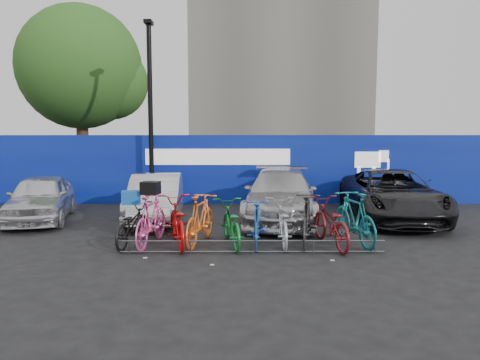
{
  "coord_description": "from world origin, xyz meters",
  "views": [
    {
      "loc": [
        -0.3,
        -10.24,
        2.66
      ],
      "look_at": [
        -0.24,
        2.0,
        1.28
      ],
      "focal_mm": 35.0,
      "sensor_mm": 36.0,
      "label": 1
    }
  ],
  "objects_px": {
    "tree": "(86,71)",
    "car_1": "(156,198)",
    "car_0": "(41,198)",
    "bike_4": "(231,224)",
    "lamppost": "(150,109)",
    "bike_3": "(200,219)",
    "car_3": "(392,195)",
    "bike_6": "(281,222)",
    "bike_rack": "(252,246)",
    "bike_2": "(177,222)",
    "bike_7": "(307,220)",
    "bike_5": "(257,224)",
    "car_2": "(280,195)",
    "bike_1": "(151,220)",
    "bike_8": "(330,223)",
    "bike_9": "(354,218)",
    "bike_0": "(132,225)"
  },
  "relations": [
    {
      "from": "lamppost",
      "to": "bike_3",
      "type": "bearing_deg",
      "value": -68.5
    },
    {
      "from": "car_0",
      "to": "bike_2",
      "type": "relative_size",
      "value": 1.85
    },
    {
      "from": "car_1",
      "to": "car_2",
      "type": "bearing_deg",
      "value": -3.27
    },
    {
      "from": "lamppost",
      "to": "bike_3",
      "type": "relative_size",
      "value": 3.17
    },
    {
      "from": "tree",
      "to": "bike_6",
      "type": "bearing_deg",
      "value": -52.81
    },
    {
      "from": "bike_0",
      "to": "bike_1",
      "type": "bearing_deg",
      "value": -178.24
    },
    {
      "from": "bike_4",
      "to": "bike_6",
      "type": "relative_size",
      "value": 1.0
    },
    {
      "from": "bike_9",
      "to": "lamppost",
      "type": "bearing_deg",
      "value": -55.6
    },
    {
      "from": "car_3",
      "to": "bike_3",
      "type": "distance_m",
      "value": 6.09
    },
    {
      "from": "car_3",
      "to": "bike_2",
      "type": "bearing_deg",
      "value": -148.19
    },
    {
      "from": "tree",
      "to": "bike_1",
      "type": "xyz_separation_m",
      "value": [
        4.53,
        -9.97,
        -4.48
      ]
    },
    {
      "from": "bike_5",
      "to": "bike_6",
      "type": "relative_size",
      "value": 0.88
    },
    {
      "from": "car_1",
      "to": "bike_8",
      "type": "distance_m",
      "value": 5.35
    },
    {
      "from": "lamppost",
      "to": "car_1",
      "type": "bearing_deg",
      "value": -77.12
    },
    {
      "from": "bike_2",
      "to": "bike_7",
      "type": "bearing_deg",
      "value": 167.58
    },
    {
      "from": "car_1",
      "to": "bike_4",
      "type": "distance_m",
      "value": 3.65
    },
    {
      "from": "car_0",
      "to": "bike_7",
      "type": "height_order",
      "value": "car_0"
    },
    {
      "from": "bike_3",
      "to": "bike_8",
      "type": "relative_size",
      "value": 0.94
    },
    {
      "from": "bike_0",
      "to": "bike_3",
      "type": "bearing_deg",
      "value": -168.3
    },
    {
      "from": "bike_2",
      "to": "bike_4",
      "type": "height_order",
      "value": "bike_2"
    },
    {
      "from": "bike_7",
      "to": "bike_9",
      "type": "bearing_deg",
      "value": -166.05
    },
    {
      "from": "car_0",
      "to": "bike_6",
      "type": "xyz_separation_m",
      "value": [
        6.63,
        -2.77,
        -0.15
      ]
    },
    {
      "from": "car_1",
      "to": "car_3",
      "type": "relative_size",
      "value": 0.78
    },
    {
      "from": "tree",
      "to": "bike_3",
      "type": "height_order",
      "value": "tree"
    },
    {
      "from": "car_0",
      "to": "bike_4",
      "type": "bearing_deg",
      "value": -40.07
    },
    {
      "from": "bike_rack",
      "to": "car_3",
      "type": "bearing_deg",
      "value": 42.13
    },
    {
      "from": "car_3",
      "to": "bike_8",
      "type": "bearing_deg",
      "value": -123.19
    },
    {
      "from": "car_2",
      "to": "tree",
      "type": "bearing_deg",
      "value": 144.05
    },
    {
      "from": "bike_4",
      "to": "bike_9",
      "type": "height_order",
      "value": "bike_9"
    },
    {
      "from": "car_2",
      "to": "bike_4",
      "type": "bearing_deg",
      "value": -108.68
    },
    {
      "from": "car_3",
      "to": "bike_3",
      "type": "xyz_separation_m",
      "value": [
        -5.32,
        -2.96,
        -0.13
      ]
    },
    {
      "from": "lamppost",
      "to": "bike_2",
      "type": "height_order",
      "value": "lamppost"
    },
    {
      "from": "bike_8",
      "to": "bike_4",
      "type": "bearing_deg",
      "value": -12.69
    },
    {
      "from": "car_0",
      "to": "car_3",
      "type": "xyz_separation_m",
      "value": [
        10.1,
        0.19,
        0.05
      ]
    },
    {
      "from": "car_3",
      "to": "bike_6",
      "type": "relative_size",
      "value": 2.65
    },
    {
      "from": "bike_6",
      "to": "bike_8",
      "type": "xyz_separation_m",
      "value": [
        1.06,
        -0.22,
        0.03
      ]
    },
    {
      "from": "bike_rack",
      "to": "car_3",
      "type": "xyz_separation_m",
      "value": [
        4.16,
        3.77,
        0.55
      ]
    },
    {
      "from": "bike_8",
      "to": "bike_6",
      "type": "bearing_deg",
      "value": -21.92
    },
    {
      "from": "tree",
      "to": "bike_rack",
      "type": "relative_size",
      "value": 1.39
    },
    {
      "from": "bike_5",
      "to": "bike_8",
      "type": "bearing_deg",
      "value": -178.79
    },
    {
      "from": "car_1",
      "to": "car_2",
      "type": "xyz_separation_m",
      "value": [
        3.58,
        0.08,
        0.06
      ]
    },
    {
      "from": "bike_4",
      "to": "bike_8",
      "type": "bearing_deg",
      "value": 166.53
    },
    {
      "from": "car_0",
      "to": "bike_7",
      "type": "relative_size",
      "value": 2.0
    },
    {
      "from": "car_2",
      "to": "car_3",
      "type": "bearing_deg",
      "value": 7.63
    },
    {
      "from": "bike_rack",
      "to": "bike_4",
      "type": "xyz_separation_m",
      "value": [
        -0.46,
        0.69,
        0.35
      ]
    },
    {
      "from": "bike_7",
      "to": "car_2",
      "type": "bearing_deg",
      "value": -71.98
    },
    {
      "from": "car_3",
      "to": "bike_3",
      "type": "relative_size",
      "value": 2.66
    },
    {
      "from": "car_2",
      "to": "bike_6",
      "type": "bearing_deg",
      "value": -88.48
    },
    {
      "from": "tree",
      "to": "car_1",
      "type": "relative_size",
      "value": 1.95
    },
    {
      "from": "car_2",
      "to": "bike_2",
      "type": "xyz_separation_m",
      "value": [
        -2.6,
        -3.0,
        -0.17
      ]
    }
  ]
}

